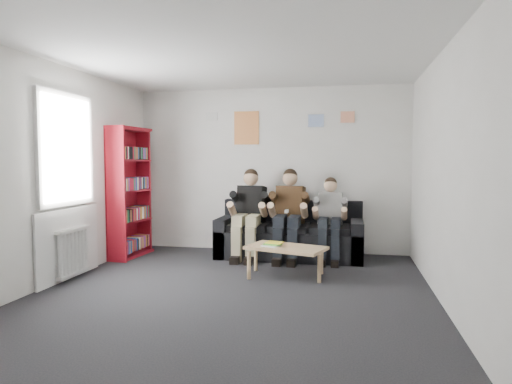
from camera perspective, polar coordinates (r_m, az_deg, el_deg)
room_shell at (r=5.13m, az=-2.88°, el=2.17°), size 5.00×5.00×5.00m
sofa at (r=7.21m, az=4.27°, el=-5.63°), size 2.23×0.91×0.86m
bookshelf at (r=7.40m, az=-15.43°, el=-0.03°), size 0.30×0.91×2.02m
coffee_table at (r=5.98m, az=3.78°, el=-7.24°), size 0.99×0.54×0.40m
game_cases at (r=5.98m, az=2.07°, el=-6.54°), size 0.25×0.22×0.05m
person_left at (r=7.06m, az=-0.94°, el=-2.76°), size 0.43×0.91×1.38m
person_middle at (r=6.95m, az=4.08°, el=-2.86°), size 0.43×0.92×1.38m
person_right at (r=6.91m, az=9.21°, el=-3.34°), size 0.36×0.78×1.26m
radiator at (r=6.31m, az=-21.81°, el=-6.92°), size 0.10×0.64×0.60m
window at (r=6.26m, az=-22.53°, el=-0.75°), size 0.05×1.30×2.36m
poster_large at (r=7.66m, az=-1.20°, el=8.01°), size 0.42×0.01×0.55m
poster_blue at (r=7.51m, az=7.50°, el=8.83°), size 0.25×0.01×0.20m
poster_pink at (r=7.49m, az=11.37°, el=9.18°), size 0.22×0.01×0.18m
poster_sign at (r=7.83m, az=-5.54°, el=9.37°), size 0.20×0.01×0.14m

